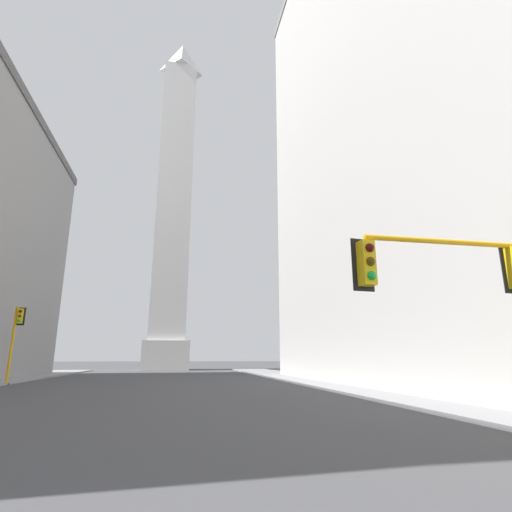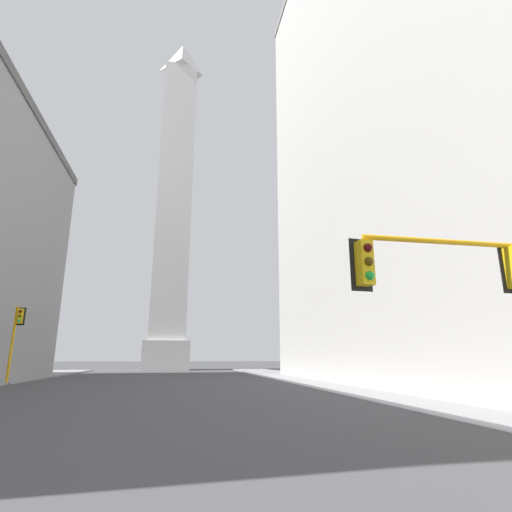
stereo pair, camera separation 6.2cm
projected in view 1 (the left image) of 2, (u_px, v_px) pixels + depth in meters
sidewalk_right at (361, 388)px, 24.31m from camera, size 5.00×78.66×0.15m
building_right at (482, 88)px, 30.87m from camera, size 22.68×40.98×44.31m
obelisk at (175, 196)px, 68.95m from camera, size 7.06×7.06×60.00m
traffic_light_near_right at (471, 283)px, 10.11m from camera, size 5.05×0.52×4.89m
traffic_light_mid_left at (16, 332)px, 29.28m from camera, size 0.76×0.52×5.56m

